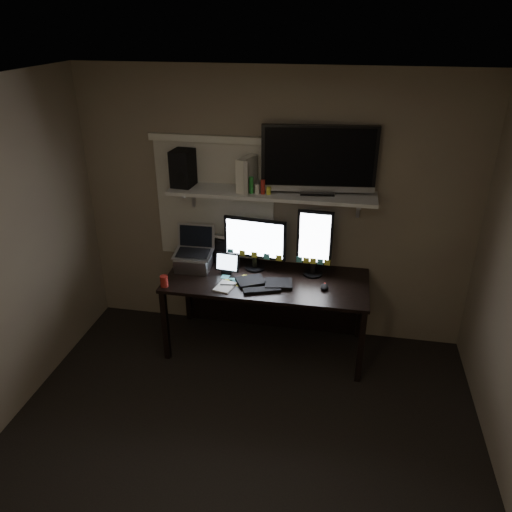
% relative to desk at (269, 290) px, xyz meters
% --- Properties ---
extents(floor, '(3.60, 3.60, 0.00)m').
position_rel_desk_xyz_m(floor, '(0.00, -1.55, -0.55)').
color(floor, black).
rests_on(floor, ground).
extents(ceiling, '(3.60, 3.60, 0.00)m').
position_rel_desk_xyz_m(ceiling, '(0.00, -1.55, 1.95)').
color(ceiling, silver).
rests_on(ceiling, back_wall).
extents(back_wall, '(3.60, 0.00, 3.60)m').
position_rel_desk_xyz_m(back_wall, '(0.00, 0.25, 0.70)').
color(back_wall, '#6D5D4E').
rests_on(back_wall, floor).
extents(window_blinds, '(1.10, 0.02, 1.10)m').
position_rel_desk_xyz_m(window_blinds, '(-0.55, 0.24, 0.75)').
color(window_blinds, beige).
rests_on(window_blinds, back_wall).
extents(desk, '(1.80, 0.75, 0.73)m').
position_rel_desk_xyz_m(desk, '(0.00, 0.00, 0.00)').
color(desk, black).
rests_on(desk, floor).
extents(wall_shelf, '(1.80, 0.35, 0.03)m').
position_rel_desk_xyz_m(wall_shelf, '(0.00, 0.08, 0.91)').
color(wall_shelf, beige).
rests_on(wall_shelf, back_wall).
extents(monitor_landscape, '(0.58, 0.13, 0.51)m').
position_rel_desk_xyz_m(monitor_landscape, '(-0.14, 0.06, 0.43)').
color(monitor_landscape, black).
rests_on(monitor_landscape, desk).
extents(monitor_portrait, '(0.32, 0.08, 0.63)m').
position_rel_desk_xyz_m(monitor_portrait, '(0.40, 0.04, 0.49)').
color(monitor_portrait, black).
rests_on(monitor_portrait, desk).
extents(keyboard, '(0.53, 0.34, 0.03)m').
position_rel_desk_xyz_m(keyboard, '(-0.00, -0.21, 0.19)').
color(keyboard, black).
rests_on(keyboard, desk).
extents(mouse, '(0.07, 0.11, 0.04)m').
position_rel_desk_xyz_m(mouse, '(0.52, -0.20, 0.20)').
color(mouse, black).
rests_on(mouse, desk).
extents(notepad, '(0.18, 0.22, 0.01)m').
position_rel_desk_xyz_m(notepad, '(-0.33, -0.33, 0.18)').
color(notepad, silver).
rests_on(notepad, desk).
extents(tablet, '(0.24, 0.12, 0.20)m').
position_rel_desk_xyz_m(tablet, '(-0.37, -0.06, 0.28)').
color(tablet, black).
rests_on(tablet, desk).
extents(file_sorter, '(0.22, 0.13, 0.26)m').
position_rel_desk_xyz_m(file_sorter, '(-0.50, 0.14, 0.31)').
color(file_sorter, black).
rests_on(file_sorter, desk).
extents(laptop, '(0.36, 0.29, 0.39)m').
position_rel_desk_xyz_m(laptop, '(-0.70, -0.05, 0.37)').
color(laptop, '#ADAEB2').
rests_on(laptop, desk).
extents(cup, '(0.09, 0.09, 0.10)m').
position_rel_desk_xyz_m(cup, '(-0.85, -0.41, 0.23)').
color(cup, maroon).
rests_on(cup, desk).
extents(sticky_notes, '(0.33, 0.26, 0.00)m').
position_rel_desk_xyz_m(sticky_notes, '(-0.24, -0.20, 0.18)').
color(sticky_notes, '#CCD038').
rests_on(sticky_notes, desk).
extents(tv, '(0.97, 0.28, 0.57)m').
position_rel_desk_xyz_m(tv, '(0.39, 0.12, 1.21)').
color(tv, black).
rests_on(tv, wall_shelf).
extents(game_console, '(0.15, 0.26, 0.29)m').
position_rel_desk_xyz_m(game_console, '(-0.22, 0.09, 1.07)').
color(game_console, beige).
rests_on(game_console, wall_shelf).
extents(speaker, '(0.19, 0.23, 0.32)m').
position_rel_desk_xyz_m(speaker, '(-0.79, 0.10, 1.09)').
color(speaker, black).
rests_on(speaker, wall_shelf).
extents(bottles, '(0.23, 0.07, 0.15)m').
position_rel_desk_xyz_m(bottles, '(-0.14, 0.01, 1.00)').
color(bottles, '#A50F0C').
rests_on(bottles, wall_shelf).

